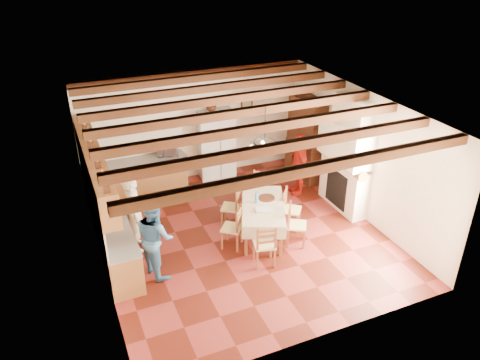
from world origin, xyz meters
The scene contains 31 objects.
floor centered at (0.00, 0.00, -0.01)m, with size 6.00×6.50×0.02m, color #48140B.
ceiling centered at (0.00, 0.00, 3.01)m, with size 6.00×6.50×0.02m, color silver.
wall_back centered at (0.00, 3.26, 1.50)m, with size 6.00×0.02×3.00m, color beige.
wall_front centered at (0.00, -3.26, 1.50)m, with size 6.00×0.02×3.00m, color beige.
wall_left centered at (-3.01, 0.00, 1.50)m, with size 0.02×6.50×3.00m, color beige.
wall_right centered at (3.01, 0.00, 1.50)m, with size 0.02×6.50×3.00m, color beige.
ceiling_beams centered at (0.00, 0.00, 2.91)m, with size 6.00×6.30×0.16m, color #3B2211, non-canonical shape.
lower_cabinets_left centered at (-2.70, 1.05, 0.43)m, with size 0.60×4.30×0.86m, color brown.
lower_cabinets_back centered at (-1.55, 2.95, 0.43)m, with size 2.30×0.60×0.86m, color brown.
countertop_left centered at (-2.70, 1.05, 0.88)m, with size 0.62×4.30×0.04m, color slate.
countertop_back centered at (-1.55, 2.95, 0.88)m, with size 2.34×0.62×0.04m, color slate.
backsplash_left centered at (-2.98, 1.05, 1.20)m, with size 0.03×4.30×0.60m, color beige.
backsplash_back centered at (-1.55, 3.23, 1.20)m, with size 2.30×0.03×0.60m, color beige.
upper_cabinets centered at (-2.83, 1.05, 1.85)m, with size 0.35×4.20×0.70m, color brown.
fireplace centered at (2.72, 0.20, 1.40)m, with size 0.56×1.60×2.80m, color beige, non-canonical shape.
wall_picture centered at (1.55, 3.23, 1.85)m, with size 0.34×0.03×0.42m, color black.
refrigerator centered at (0.55, 3.06, 0.95)m, with size 0.95×0.78×1.90m, color silver.
hutch centered at (2.75, 1.97, 1.14)m, with size 0.53×1.26×2.29m, color #351E0F, non-canonical shape.
dining_table centered at (0.46, -0.13, 0.68)m, with size 1.53×1.96×0.77m.
chandelier centered at (0.46, -0.13, 2.25)m, with size 0.47×0.47×0.03m, color black.
chair_left_near centered at (-0.34, -0.27, 0.48)m, with size 0.42×0.40×0.96m, color brown, non-canonical shape.
chair_left_far centered at (-0.03, 0.53, 0.48)m, with size 0.42×0.40×0.96m, color brown, non-canonical shape.
chair_right_near centered at (1.00, -0.72, 0.48)m, with size 0.42×0.40×0.96m, color brown, non-canonical shape.
chair_right_far centered at (1.19, -0.12, 0.48)m, with size 0.42×0.40×0.96m, color brown, non-canonical shape.
chair_end_near centered at (0.04, -1.09, 0.48)m, with size 0.42×0.40×0.96m, color brown, non-canonical shape.
chair_end_far centered at (0.91, 0.93, 0.48)m, with size 0.42×0.40×0.96m, color brown, non-canonical shape.
person_man centered at (-2.21, 0.47, 0.88)m, with size 0.64×0.42×1.77m, color beige.
person_woman_blue centered at (-2.02, -0.49, 0.83)m, with size 0.81×0.63×1.67m, color teal.
person_woman_red centered at (2.14, 1.27, 0.82)m, with size 0.96×0.40×1.64m, color #B01A0F.
microwave centered at (-0.81, 2.95, 1.05)m, with size 0.54×0.36×0.30m, color silver.
fridge_vase centered at (0.46, 3.06, 2.04)m, with size 0.27×0.27×0.28m, color #351E0F.
Camera 1 is at (-3.44, -8.01, 6.00)m, focal length 35.00 mm.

